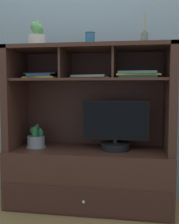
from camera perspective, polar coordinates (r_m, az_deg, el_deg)
The scene contains 11 objects.
floor_plane at distance 2.54m, azimuth 0.00°, elevation -18.03°, with size 6.00×6.00×0.02m, color olive.
back_wall at distance 2.65m, azimuth 1.04°, elevation 14.01°, with size 6.00×0.02×2.80m, color gray.
media_console at distance 2.42m, azimuth 0.03°, elevation -8.78°, with size 1.34×0.55×1.32m.
tv_monitor at distance 2.35m, azimuth 5.18°, elevation -3.49°, with size 0.54×0.24×0.41m.
potted_orchid at distance 2.49m, azimuth -10.63°, elevation -5.23°, with size 0.17×0.17×0.20m.
magazine_stack_left at distance 2.26m, azimuth 9.75°, elevation 7.38°, with size 0.33×0.32×0.05m.
magazine_stack_centre at distance 2.42m, azimuth -9.24°, elevation 7.14°, with size 0.30×0.26×0.04m.
magazine_stack_right at distance 2.39m, azimuth 0.60°, elevation 7.05°, with size 0.34×0.33×0.03m.
diffuser_bottle at distance 2.36m, azimuth 10.94°, elevation 14.24°, with size 0.06×0.06×0.26m.
potted_succulent at distance 2.46m, azimuth -10.52°, elevation 14.76°, with size 0.16×0.16×0.22m.
ceramic_vase at distance 2.39m, azimuth 0.10°, elevation 14.37°, with size 0.08×0.08×0.12m.
Camera 1 is at (0.38, -2.31, 1.00)m, focal length 45.67 mm.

